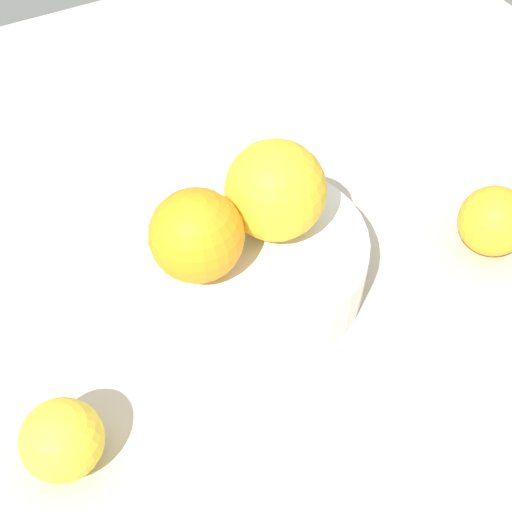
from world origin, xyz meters
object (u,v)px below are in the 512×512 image
Objects in this scene: orange_loose_1 at (494,221)px; fruit_bowl at (256,261)px; orange_loose_0 at (62,440)px; orange_in_bowl_0 at (275,191)px; orange_in_bowl_1 at (196,236)px.

fruit_bowl is at bearing -17.81° from orange_loose_1.
orange_loose_1 is at bearing -177.72° from orange_loose_0.
orange_loose_0 reaches higher than fruit_bowl.
orange_loose_0 is at bearing 2.28° from orange_loose_1.
fruit_bowl is 2.28× the size of orange_in_bowl_0.
fruit_bowl is 7.59cm from orange_in_bowl_0.
orange_loose_1 is at bearing 162.19° from fruit_bowl.
fruit_bowl is 22.66cm from orange_loose_0.
orange_in_bowl_1 is at bearing -13.23° from orange_loose_1.
fruit_bowl is 3.20× the size of orange_loose_0.
orange_in_bowl_1 reaches higher than orange_loose_0.
orange_loose_0 is 42.56cm from orange_loose_1.
fruit_bowl is 22.67cm from orange_loose_1.
fruit_bowl is 2.55× the size of orange_in_bowl_1.
orange_in_bowl_1 is 18.40cm from orange_loose_0.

